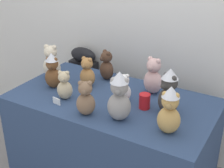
% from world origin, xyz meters
% --- Properties ---
extents(wall_back, '(7.00, 0.08, 2.60)m').
position_xyz_m(wall_back, '(0.00, 0.92, 1.30)').
color(wall_back, silver).
rests_on(wall_back, ground_plane).
extents(display_table, '(1.54, 0.85, 0.79)m').
position_xyz_m(display_table, '(0.00, 0.25, 0.40)').
color(display_table, navy).
rests_on(display_table, ground_plane).
extents(instrument_case, '(0.28, 0.12, 0.92)m').
position_xyz_m(instrument_case, '(-0.65, 0.80, 0.47)').
color(instrument_case, black).
rests_on(instrument_case, ground_plane).
extents(teddy_bear_charcoal, '(0.19, 0.18, 0.33)m').
position_xyz_m(teddy_bear_charcoal, '(0.44, 0.26, 0.96)').
color(teddy_bear_charcoal, '#383533').
rests_on(teddy_bear_charcoal, display_table).
extents(teddy_bear_mocha, '(0.17, 0.16, 0.25)m').
position_xyz_m(teddy_bear_mocha, '(-0.04, -0.04, 0.91)').
color(teddy_bear_mocha, '#7F6047').
rests_on(teddy_bear_mocha, display_table).
extents(teddy_bear_sand, '(0.15, 0.14, 0.23)m').
position_xyz_m(teddy_bear_sand, '(-0.30, 0.07, 0.90)').
color(teddy_bear_sand, '#CCB78E').
rests_on(teddy_bear_sand, display_table).
extents(teddy_bear_honey, '(0.17, 0.15, 0.32)m').
position_xyz_m(teddy_bear_honey, '(0.53, 0.03, 0.95)').
color(teddy_bear_honey, tan).
rests_on(teddy_bear_honey, display_table).
extents(teddy_bear_caramel, '(0.13, 0.12, 0.25)m').
position_xyz_m(teddy_bear_caramel, '(-0.28, 0.34, 0.91)').
color(teddy_bear_caramel, '#B27A42').
rests_on(teddy_bear_caramel, display_table).
extents(teddy_bear_cocoa, '(0.17, 0.16, 0.26)m').
position_xyz_m(teddy_bear_cocoa, '(-0.22, 0.53, 0.91)').
color(teddy_bear_cocoa, '#4C3323').
rests_on(teddy_bear_cocoa, display_table).
extents(teddy_bear_ash, '(0.19, 0.18, 0.35)m').
position_xyz_m(teddy_bear_ash, '(0.19, 0.01, 0.96)').
color(teddy_bear_ash, gray).
rests_on(teddy_bear_ash, display_table).
extents(teddy_bear_chestnut, '(0.16, 0.14, 0.29)m').
position_xyz_m(teddy_bear_chestnut, '(-0.51, 0.18, 0.94)').
color(teddy_bear_chestnut, brown).
rests_on(teddy_bear_chestnut, display_table).
extents(teddy_bear_snow, '(0.14, 0.13, 0.22)m').
position_xyz_m(teddy_bear_snow, '(0.09, 0.25, 0.90)').
color(teddy_bear_snow, white).
rests_on(teddy_bear_snow, display_table).
extents(teddy_bear_blush, '(0.17, 0.15, 0.29)m').
position_xyz_m(teddy_bear_blush, '(0.22, 0.49, 0.93)').
color(teddy_bear_blush, beige).
rests_on(teddy_bear_blush, display_table).
extents(teddy_bear_cream, '(0.18, 0.16, 0.30)m').
position_xyz_m(teddy_bear_cream, '(-0.64, 0.33, 0.93)').
color(teddy_bear_cream, beige).
rests_on(teddy_bear_cream, display_table).
extents(party_cup_red, '(0.08, 0.08, 0.11)m').
position_xyz_m(party_cup_red, '(0.27, 0.24, 0.85)').
color(party_cup_red, red).
rests_on(party_cup_red, display_table).
extents(name_card_front_left, '(0.07, 0.02, 0.05)m').
position_xyz_m(name_card_front_left, '(-0.30, -0.03, 0.82)').
color(name_card_front_left, white).
rests_on(name_card_front_left, display_table).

